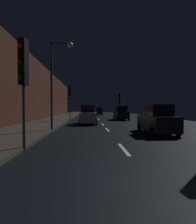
% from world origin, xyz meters
% --- Properties ---
extents(ground, '(25.25, 84.00, 0.02)m').
position_xyz_m(ground, '(0.00, 24.50, -0.01)').
color(ground, black).
extents(sidewalk_left, '(4.40, 84.00, 0.15)m').
position_xyz_m(sidewalk_left, '(-6.43, 24.50, 0.07)').
color(sidewalk_left, '#38332B').
rests_on(sidewalk_left, ground).
extents(building_facade_left, '(0.80, 63.00, 8.45)m').
position_xyz_m(building_facade_left, '(-9.03, 21.00, 4.22)').
color(building_facade_left, '#472319').
rests_on(building_facade_left, ground).
extents(lane_centerline, '(0.16, 22.66, 0.01)m').
position_xyz_m(lane_centerline, '(0.00, 14.32, 0.01)').
color(lane_centerline, beige).
rests_on(lane_centerline, ground).
extents(traffic_light_far_right, '(0.37, 0.48, 4.52)m').
position_xyz_m(traffic_light_far_right, '(4.12, 26.84, 3.25)').
color(traffic_light_far_right, '#38383A').
rests_on(traffic_light_far_right, ground).
extents(traffic_light_near_left, '(0.36, 0.48, 4.65)m').
position_xyz_m(traffic_light_near_left, '(-4.23, 2.97, 3.36)').
color(traffic_light_near_left, '#38383A').
rests_on(traffic_light_near_left, ground).
extents(traffic_light_far_left, '(0.33, 0.47, 4.91)m').
position_xyz_m(traffic_light_far_left, '(-4.12, 19.47, 3.57)').
color(traffic_light_far_left, '#38383A').
rests_on(traffic_light_far_left, ground).
extents(streetlamp_overhead, '(1.70, 0.44, 6.78)m').
position_xyz_m(streetlamp_overhead, '(-3.85, 8.80, 4.53)').
color(streetlamp_overhead, '#2D2D30').
rests_on(streetlamp_overhead, ground).
extents(car_approaching_headlights, '(1.94, 4.19, 2.11)m').
position_xyz_m(car_approaching_headlights, '(-1.58, 14.84, 0.97)').
color(car_approaching_headlights, '#A5A8AD').
rests_on(car_approaching_headlights, ground).
extents(car_parked_right_near, '(1.87, 4.05, 2.04)m').
position_xyz_m(car_parked_right_near, '(3.33, 7.55, 0.93)').
color(car_parked_right_near, black).
rests_on(car_parked_right_near, ground).
extents(car_distant_taillights, '(1.75, 3.78, 1.91)m').
position_xyz_m(car_distant_taillights, '(1.12, 39.56, 0.87)').
color(car_distant_taillights, '#141E51').
rests_on(car_distant_taillights, ground).
extents(car_parked_right_far, '(1.91, 4.15, 2.09)m').
position_xyz_m(car_parked_right_far, '(3.33, 21.12, 0.95)').
color(car_parked_right_far, black).
rests_on(car_parked_right_far, ground).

